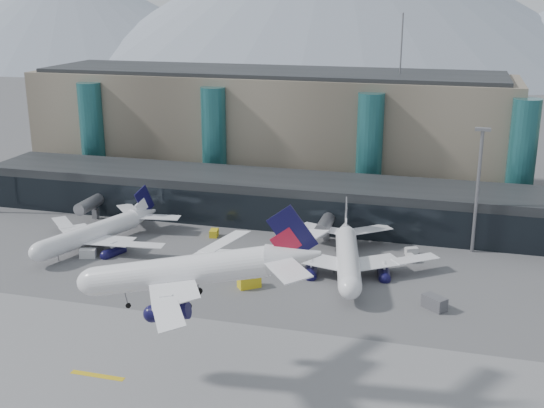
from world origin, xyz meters
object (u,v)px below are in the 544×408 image
at_px(jet_parked_mid, 347,246).
at_px(veh_c, 434,303).
at_px(hero_jet, 203,263).
at_px(veh_b, 214,233).
at_px(veh_g, 411,258).
at_px(veh_d, 411,251).
at_px(lightmast_mid, 478,184).
at_px(veh_a, 88,253).
at_px(veh_h, 249,282).
at_px(jet_parked_left, 103,225).

distance_m(jet_parked_mid, veh_c, 22.06).
distance_m(hero_jet, veh_b, 61.89).
bearing_deg(veh_c, veh_g, 143.73).
distance_m(veh_c, veh_d, 25.04).
bearing_deg(lightmast_mid, jet_parked_mid, -146.20).
height_order(veh_a, veh_g, veh_a).
bearing_deg(jet_parked_mid, veh_a, 88.08).
bearing_deg(veh_h, jet_parked_left, 120.98).
height_order(veh_a, veh_h, veh_h).
bearing_deg(veh_g, jet_parked_mid, -87.31).
relative_size(veh_b, veh_g, 1.18).
distance_m(hero_jet, veh_h, 36.85).
bearing_deg(veh_h, hero_jet, -121.36).
distance_m(jet_parked_left, veh_c, 69.88).
relative_size(lightmast_mid, veh_g, 11.22).
relative_size(lightmast_mid, veh_b, 9.53).
relative_size(jet_parked_left, jet_parked_mid, 0.96).
bearing_deg(veh_b, veh_a, 123.14).
height_order(hero_jet, jet_parked_mid, hero_jet).
height_order(jet_parked_mid, veh_g, jet_parked_mid).
height_order(hero_jet, veh_b, hero_jet).
relative_size(hero_jet, veh_h, 8.69).
height_order(lightmast_mid, veh_h, lightmast_mid).
xyz_separation_m(veh_b, veh_d, (42.14, 0.54, -0.06)).
bearing_deg(veh_g, veh_d, 153.79).
xyz_separation_m(veh_a, veh_g, (62.32, 15.02, -0.22)).
bearing_deg(veh_h, veh_c, -39.10).
bearing_deg(veh_h, veh_b, 84.21).
relative_size(jet_parked_mid, veh_g, 15.96).
bearing_deg(jet_parked_mid, hero_jet, 155.28).
distance_m(jet_parked_left, jet_parked_mid, 51.49).
bearing_deg(veh_d, veh_a, 171.48).
bearing_deg(jet_parked_left, hero_jet, -119.14).
bearing_deg(hero_jet, veh_a, 131.97).
relative_size(hero_jet, jet_parked_left, 0.98).
bearing_deg(veh_d, veh_h, -163.35).
xyz_separation_m(veh_g, veh_h, (-26.95, -20.35, 0.43)).
bearing_deg(veh_a, veh_h, -26.75).
bearing_deg(lightmast_mid, hero_jet, -119.23).
height_order(veh_b, veh_d, veh_b).
bearing_deg(jet_parked_left, veh_g, -64.07).
height_order(lightmast_mid, veh_g, lightmast_mid).
xyz_separation_m(veh_d, veh_h, (-26.82, -24.19, 0.38)).
height_order(jet_parked_left, veh_b, jet_parked_left).
xyz_separation_m(hero_jet, veh_a, (-39.56, 37.88, -16.96)).
bearing_deg(jet_parked_left, veh_b, -44.01).
bearing_deg(jet_parked_mid, veh_d, -57.79).
xyz_separation_m(veh_c, veh_g, (-5.45, 20.57, -0.46)).
bearing_deg(jet_parked_mid, veh_b, 60.64).
bearing_deg(veh_d, veh_b, 155.34).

